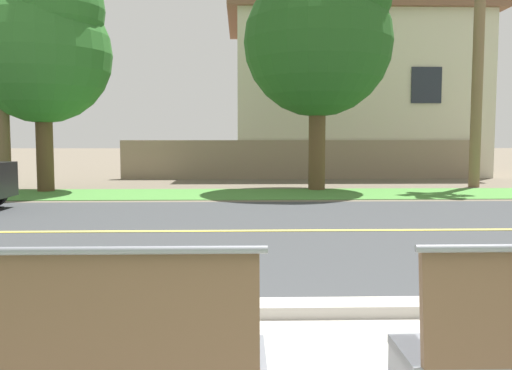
{
  "coord_description": "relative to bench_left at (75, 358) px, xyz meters",
  "views": [
    {
      "loc": [
        -0.45,
        -2.12,
        1.48
      ],
      "look_at": [
        -0.29,
        3.46,
        1.0
      ],
      "focal_mm": 38.51,
      "sensor_mm": 36.0,
      "label": 1
    }
  ],
  "objects": [
    {
      "name": "ground_plane",
      "position": [
        1.22,
        7.61,
        -0.45
      ],
      "size": [
        140.0,
        140.0,
        0.0
      ],
      "primitive_type": "plane",
      "color": "#665B4C"
    },
    {
      "name": "curb_edge",
      "position": [
        1.22,
        1.96,
        -0.4
      ],
      "size": [
        44.0,
        0.3,
        0.11
      ],
      "primitive_type": "cube",
      "color": "#ADA89E",
      "rests_on": "ground_plane"
    },
    {
      "name": "street_asphalt",
      "position": [
        1.22,
        6.11,
        -0.45
      ],
      "size": [
        52.0,
        8.0,
        0.01
      ],
      "primitive_type": "cube",
      "color": "#383A3D",
      "rests_on": "ground_plane"
    },
    {
      "name": "road_centre_line",
      "position": [
        1.22,
        6.11,
        -0.45
      ],
      "size": [
        48.0,
        0.14,
        0.01
      ],
      "primitive_type": "cube",
      "color": "#E0CC4C",
      "rests_on": "ground_plane"
    },
    {
      "name": "far_verge_grass",
      "position": [
        1.22,
        11.88,
        -0.45
      ],
      "size": [
        48.0,
        2.8,
        0.02
      ],
      "primitive_type": "cube",
      "color": "#478438",
      "rests_on": "ground_plane"
    },
    {
      "name": "bench_left",
      "position": [
        0.0,
        0.0,
        0.0
      ],
      "size": [
        1.79,
        0.48,
        1.01
      ],
      "color": "slate",
      "rests_on": "ground_plane"
    },
    {
      "name": "shade_tree_far_left",
      "position": [
        -4.49,
        12.71,
        3.57
      ],
      "size": [
        3.76,
        3.76,
        6.2
      ],
      "color": "brown",
      "rests_on": "ground_plane"
    },
    {
      "name": "shade_tree_left",
      "position": [
        3.09,
        12.97,
        3.99
      ],
      "size": [
        4.15,
        4.15,
        6.84
      ],
      "color": "brown",
      "rests_on": "ground_plane"
    },
    {
      "name": "garden_wall",
      "position": [
        2.99,
        17.39,
        0.25
      ],
      "size": [
        13.0,
        0.36,
        1.4
      ],
      "primitive_type": "cube",
      "color": "gray",
      "rests_on": "ground_plane"
    },
    {
      "name": "house_across_street",
      "position": [
        5.4,
        20.59,
        2.97
      ],
      "size": [
        10.18,
        6.91,
        6.76
      ],
      "color": "beige",
      "rests_on": "ground_plane"
    }
  ]
}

